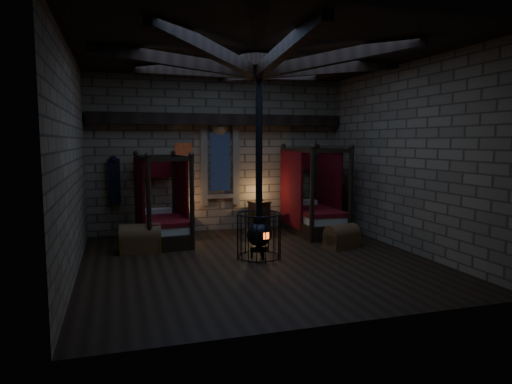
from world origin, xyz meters
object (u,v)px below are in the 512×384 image
object	(u,v)px
trunk_right	(342,237)
stove	(259,230)
bed_right	(313,212)
trunk_left	(141,239)
bed_left	(163,221)

from	to	relation	value
trunk_right	stove	bearing A→B (deg)	175.35
bed_right	trunk_left	size ratio (longest dim) A/B	2.46
bed_left	stove	xyz separation A→B (m)	(1.80, -2.17, 0.07)
bed_left	trunk_right	distance (m)	4.34
bed_left	trunk_right	bearing A→B (deg)	-29.43
trunk_right	stove	size ratio (longest dim) A/B	0.21
bed_left	bed_right	xyz separation A→B (m)	(4.01, 0.02, 0.04)
bed_right	stove	distance (m)	3.12
trunk_left	bed_left	bearing A→B (deg)	61.14
bed_left	trunk_left	size ratio (longest dim) A/B	2.28
trunk_left	stove	size ratio (longest dim) A/B	0.23
bed_left	trunk_right	world-z (taller)	bed_left
bed_left	bed_right	bearing A→B (deg)	-4.84
trunk_right	trunk_left	bearing A→B (deg)	154.06
bed_right	stove	size ratio (longest dim) A/B	0.56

